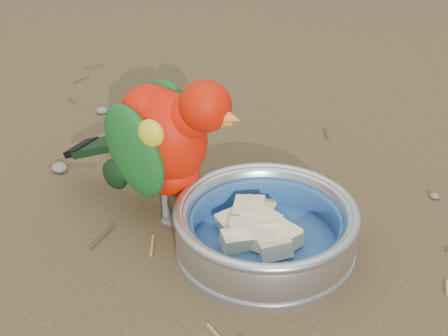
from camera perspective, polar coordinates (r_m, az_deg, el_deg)
The scene contains 6 objects.
ground at distance 0.79m, azimuth -5.35°, elevation -7.69°, with size 60.00×60.00×0.00m, color #4C3A24.
food_bowl at distance 0.79m, azimuth 3.44°, elevation -6.59°, with size 0.21×0.21×0.02m, color #B2B2BA.
bowl_wall at distance 0.77m, azimuth 3.50°, elevation -4.83°, with size 0.21×0.21×0.04m, color #B2B2BA, non-canonical shape.
fruit_wedges at distance 0.78m, azimuth 3.49°, elevation -5.25°, with size 0.12×0.12×0.03m, color beige, non-canonical shape.
lory_parrot at distance 0.81m, azimuth -4.83°, elevation 1.58°, with size 0.11×0.23×0.18m, color red, non-canonical shape.
ground_debris at distance 0.83m, azimuth -5.53°, elevation -5.27°, with size 0.90×0.80×0.01m, color olive, non-canonical shape.
Camera 1 is at (0.39, -0.48, 0.49)m, focal length 55.00 mm.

